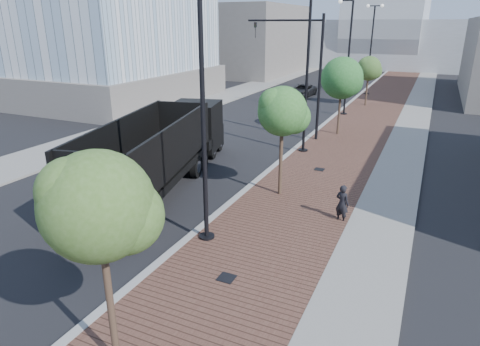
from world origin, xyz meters
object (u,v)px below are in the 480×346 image
at_px(dump_truck, 177,145).
at_px(dark_car_mid, 302,91).
at_px(white_sedan, 121,189).
at_px(pedestrian, 342,204).

xyz_separation_m(dump_truck, dark_car_mid, (-1.22, 26.20, -0.87)).
bearing_deg(dark_car_mid, white_sedan, -85.44).
bearing_deg(pedestrian, dump_truck, 7.27).
relative_size(white_sedan, dark_car_mid, 0.90).
bearing_deg(dump_truck, pedestrian, -27.58).
distance_m(white_sedan, dark_car_mid, 30.64).
xyz_separation_m(dump_truck, pedestrian, (8.98, -2.21, -0.73)).
bearing_deg(white_sedan, dump_truck, 108.47).
distance_m(white_sedan, pedestrian, 9.30).
bearing_deg(dump_truck, white_sedan, -104.49).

